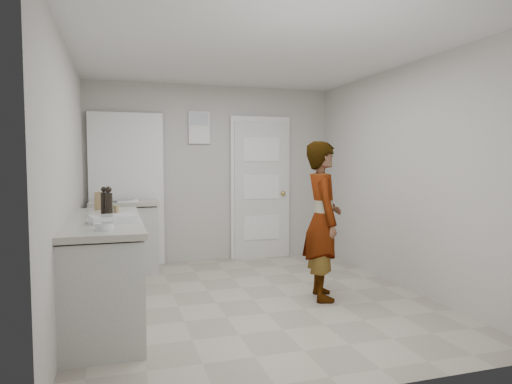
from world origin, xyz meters
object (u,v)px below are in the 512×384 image
object	(u,v)px
person	(323,220)
oil_cruet_a	(109,202)
egg_bowl	(104,226)
oil_cruet_b	(104,202)
spice_jar	(116,210)
baking_dish	(112,219)
cake_mix_box	(101,201)

from	to	relation	value
person	oil_cruet_a	distance (m)	2.13
oil_cruet_a	person	bearing A→B (deg)	-2.69
person	egg_bowl	distance (m)	2.26
oil_cruet_b	spice_jar	bearing A→B (deg)	39.39
egg_bowl	baking_dish	bearing A→B (deg)	82.31
baking_dish	spice_jar	bearing A→B (deg)	86.82
oil_cruet_a	egg_bowl	distance (m)	0.85
egg_bowl	person	bearing A→B (deg)	19.32
spice_jar	oil_cruet_b	bearing A→B (deg)	-140.61
cake_mix_box	egg_bowl	size ratio (longest dim) A/B	1.37
cake_mix_box	oil_cruet_b	distance (m)	0.57
cake_mix_box	baking_dish	size ratio (longest dim) A/B	0.47
cake_mix_box	baking_dish	xyz separation A→B (m)	(0.12, -1.06, -0.06)
baking_dish	egg_bowl	world-z (taller)	baking_dish
cake_mix_box	egg_bowl	xyz separation A→B (m)	(0.07, -1.46, -0.07)
oil_cruet_a	cake_mix_box	bearing A→B (deg)	98.29
spice_jar	cake_mix_box	bearing A→B (deg)	107.84
cake_mix_box	oil_cruet_a	distance (m)	0.62
egg_bowl	spice_jar	bearing A→B (deg)	84.96
cake_mix_box	oil_cruet_a	xyz separation A→B (m)	(0.09, -0.61, 0.04)
spice_jar	oil_cruet_a	world-z (taller)	oil_cruet_a
cake_mix_box	baking_dish	world-z (taller)	cake_mix_box
spice_jar	oil_cruet_b	world-z (taller)	oil_cruet_b
oil_cruet_b	baking_dish	world-z (taller)	oil_cruet_b
person	oil_cruet_a	world-z (taller)	person
cake_mix_box	oil_cruet_b	size ratio (longest dim) A/B	0.68
cake_mix_box	baking_dish	distance (m)	1.07
cake_mix_box	oil_cruet_b	world-z (taller)	oil_cruet_b
cake_mix_box	egg_bowl	world-z (taller)	cake_mix_box
oil_cruet_b	person	bearing A→B (deg)	-3.77
oil_cruet_b	baking_dish	size ratio (longest dim) A/B	0.69
egg_bowl	oil_cruet_b	bearing A→B (deg)	91.35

